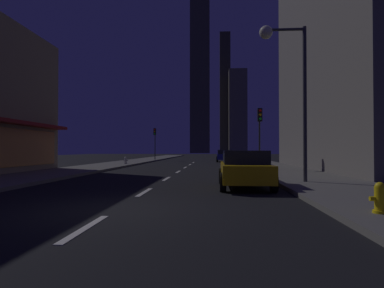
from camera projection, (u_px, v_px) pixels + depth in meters
ground_plane at (195, 162)px, 40.09m from camera, size 78.00×136.00×0.10m
sidewalk_right at (253, 161)px, 39.61m from camera, size 4.00×76.00×0.15m
sidewalk_left at (138, 161)px, 40.58m from camera, size 4.00×76.00×0.15m
lane_marking_center at (178, 172)px, 21.74m from camera, size 0.16×33.40×0.01m
skyscraper_distant_tall at (200, 59)px, 134.55m from camera, size 7.83×6.53×76.90m
skyscraper_distant_mid at (225, 93)px, 158.89m from camera, size 5.08×5.05×58.01m
skyscraper_distant_short at (238, 111)px, 148.97m from camera, size 8.07×7.02×37.68m
car_parked_near at (245, 169)px, 12.79m from camera, size 1.98×4.24×1.45m
car_parked_far at (225, 156)px, 39.61m from camera, size 1.98×4.24×1.45m
fire_hydrant_yellow_near at (380, 199)px, 6.89m from camera, size 0.42×0.30×0.65m
fire_hydrant_far_left at (126, 161)px, 30.67m from camera, size 0.42×0.30×0.65m
traffic_light_near_right at (260, 125)px, 22.42m from camera, size 0.32×0.48×4.20m
traffic_light_far_left at (155, 137)px, 43.46m from camera, size 0.32×0.48×4.20m
street_lamp_right at (285, 65)px, 13.81m from camera, size 1.96×0.56×6.58m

